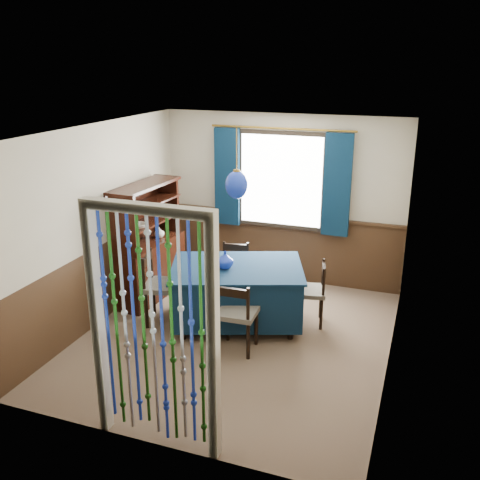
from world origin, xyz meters
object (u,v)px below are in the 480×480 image
at_px(vase_table, 225,260).
at_px(bowl_shelf, 139,225).
at_px(chair_left, 161,286).
at_px(sideboard, 149,258).
at_px(chair_near, 237,314).
at_px(pendant_lamp, 237,185).
at_px(vase_sideboard, 159,232).
at_px(dining_table, 237,291).
at_px(chair_right, 312,291).
at_px(chair_far, 234,272).

relative_size(vase_table, bowl_shelf, 0.85).
bearing_deg(chair_left, sideboard, -155.62).
xyz_separation_m(chair_near, vase_table, (-0.35, 0.55, 0.41)).
height_order(chair_near, bowl_shelf, bowl_shelf).
bearing_deg(pendant_lamp, sideboard, 165.66).
xyz_separation_m(chair_left, sideboard, (-0.53, 0.65, 0.08)).
distance_m(chair_near, pendant_lamp, 1.51).
bearing_deg(chair_left, vase_sideboard, -166.71).
xyz_separation_m(dining_table, chair_left, (-0.93, -0.28, 0.05)).
bearing_deg(sideboard, vase_table, -14.47).
height_order(chair_right, vase_sideboard, vase_sideboard).
distance_m(chair_left, sideboard, 0.84).
bearing_deg(chair_right, vase_sideboard, 70.66).
bearing_deg(chair_far, chair_left, 44.10).
bearing_deg(vase_table, chair_far, 101.70).
height_order(vase_table, vase_sideboard, vase_sideboard).
relative_size(chair_left, vase_table, 4.79).
height_order(chair_left, pendant_lamp, pendant_lamp).
height_order(dining_table, bowl_shelf, bowl_shelf).
bearing_deg(vase_table, pendant_lamp, 34.26).
xyz_separation_m(chair_near, sideboard, (-1.68, 1.00, 0.11)).
xyz_separation_m(chair_right, sideboard, (-2.34, 0.04, 0.13)).
bearing_deg(sideboard, vase_sideboard, 79.77).
bearing_deg(chair_left, vase_table, 88.77).
bearing_deg(vase_sideboard, bowl_shelf, -90.00).
xyz_separation_m(chair_far, sideboard, (-1.19, -0.23, 0.13)).
xyz_separation_m(chair_right, vase_table, (-1.01, -0.42, 0.44)).
bearing_deg(dining_table, chair_right, 0.80).
relative_size(dining_table, vase_table, 9.73).
bearing_deg(dining_table, pendant_lamp, 84.09).
xyz_separation_m(dining_table, chair_right, (0.88, 0.33, -0.01)).
relative_size(chair_left, sideboard, 0.57).
xyz_separation_m(chair_far, chair_right, (1.15, -0.27, -0.00)).
height_order(chair_far, chair_right, chair_far).
height_order(chair_near, chair_right, chair_near).
height_order(chair_right, pendant_lamp, pendant_lamp).
xyz_separation_m(dining_table, vase_table, (-0.12, -0.08, 0.43)).
bearing_deg(pendant_lamp, chair_right, 20.75).
bearing_deg(chair_far, chair_right, 158.15).
relative_size(dining_table, chair_near, 2.17).
height_order(chair_far, chair_left, chair_left).
bearing_deg(chair_near, vase_table, 120.45).
xyz_separation_m(chair_near, bowl_shelf, (-1.62, 0.71, 0.68)).
bearing_deg(vase_sideboard, vase_table, -28.29).
bearing_deg(chair_near, dining_table, 107.73).
height_order(chair_right, vase_table, vase_table).
height_order(chair_near, sideboard, sideboard).
bearing_deg(bowl_shelf, chair_left, -37.19).
xyz_separation_m(chair_near, chair_right, (0.65, 0.97, -0.03)).
height_order(chair_left, sideboard, sideboard).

